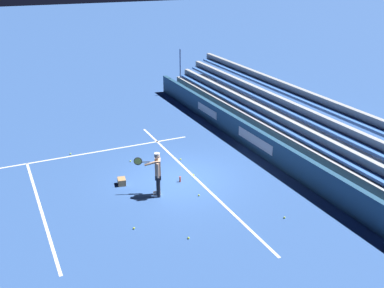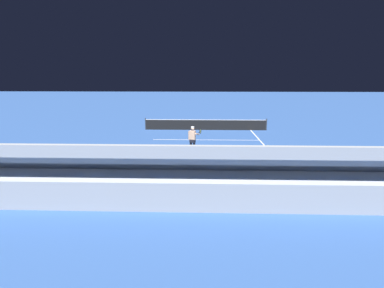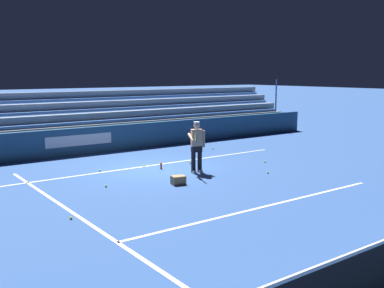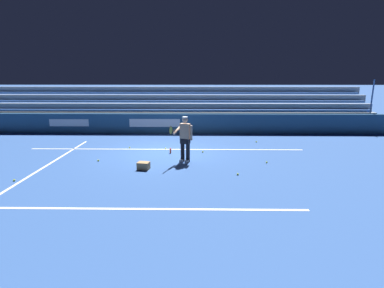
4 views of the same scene
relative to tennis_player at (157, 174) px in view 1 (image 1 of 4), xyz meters
name	(u,v)px [view 1 (image 1 of 4)]	position (x,y,z in m)	size (l,w,h in m)	color
ground_plane	(182,178)	(0.90, -1.39, -0.89)	(160.00, 160.00, 0.00)	#2D5193
court_baseline_white	(193,176)	(0.90, -1.89, -0.89)	(12.00, 0.10, 0.01)	white
court_sideline_white	(62,158)	(5.01, 2.61, -0.89)	(0.10, 12.00, 0.01)	white
court_service_line_white	(40,208)	(0.90, 4.11, -0.89)	(8.22, 0.10, 0.01)	white
back_wall_sponsor_board	(269,149)	(0.91, -5.55, -0.34)	(24.37, 0.25, 1.10)	navy
bleacher_stand	(304,138)	(0.90, -7.38, -0.17)	(23.15, 2.40, 2.95)	#9EA3A8
tennis_player	(157,174)	(0.00, 0.00, 0.00)	(0.82, 0.93, 1.71)	black
ball_box_cardboard	(122,181)	(1.40, 0.97, -0.76)	(0.40, 0.30, 0.26)	#A87F51
tennis_ball_far_left	(181,159)	(2.56, -2.05, -0.86)	(0.07, 0.07, 0.07)	#CCE533
tennis_ball_on_baseline	(130,161)	(3.31, 0.01, -0.86)	(0.07, 0.07, 0.07)	#CCE533
tennis_ball_midcourt	(134,228)	(-1.81, 1.53, -0.86)	(0.07, 0.07, 0.07)	#CCE533
tennis_ball_near_player	(284,218)	(-3.35, -3.32, -0.86)	(0.07, 0.07, 0.07)	#CCE533
tennis_ball_by_box	(194,175)	(0.93, -1.91, -0.86)	(0.07, 0.07, 0.07)	#CCE533
tennis_ball_stray_back	(70,154)	(5.23, 2.22, -0.86)	(0.07, 0.07, 0.07)	#CCE533
tennis_ball_toward_net	(199,195)	(-0.71, -1.36, -0.86)	(0.07, 0.07, 0.07)	#CCE533
tennis_ball_far_right	(189,238)	(-3.07, 0.15, -0.86)	(0.07, 0.07, 0.07)	#CCE533
water_bottle	(180,179)	(0.65, -1.19, -0.78)	(0.07, 0.07, 0.22)	#EA4C33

